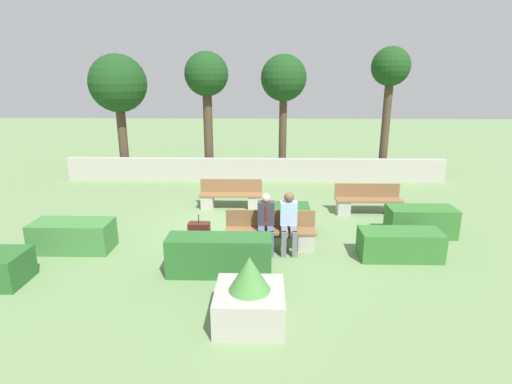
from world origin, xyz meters
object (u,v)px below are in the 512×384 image
at_px(bench_right_side, 368,203).
at_px(tree_leftmost, 118,85).
at_px(planter_corner_left, 250,297).
at_px(tree_center_left, 207,79).
at_px(suitcase, 199,237).
at_px(tree_rightmost, 390,74).
at_px(bench_left_side, 231,198).
at_px(bench_front, 270,234).
at_px(person_seated_man, 266,220).
at_px(tree_center_right, 284,81).
at_px(person_seated_woman, 289,219).

relative_size(bench_right_side, tree_leftmost, 0.40).
xyz_separation_m(planter_corner_left, tree_center_left, (-1.99, 9.80, 3.31)).
height_order(suitcase, tree_leftmost, tree_leftmost).
bearing_deg(tree_rightmost, bench_left_side, -144.13).
relative_size(bench_front, person_seated_man, 1.58).
distance_m(planter_corner_left, tree_center_right, 10.82).
height_order(bench_front, person_seated_woman, person_seated_woman).
bearing_deg(suitcase, bench_right_side, 31.05).
bearing_deg(person_seated_man, tree_center_right, 85.01).
bearing_deg(bench_front, tree_center_right, 85.71).
bearing_deg(bench_left_side, tree_center_right, 59.52).
distance_m(bench_front, tree_center_left, 8.01).
relative_size(bench_left_side, bench_right_side, 1.00).
relative_size(bench_front, tree_center_right, 0.44).
height_order(bench_left_side, tree_rightmost, tree_rightmost).
bearing_deg(tree_center_right, suitcase, -105.98).
relative_size(bench_right_side, tree_center_left, 0.39).
distance_m(suitcase, tree_rightmost, 10.08).
height_order(person_seated_man, tree_rightmost, tree_rightmost).
relative_size(bench_left_side, person_seated_man, 1.43).
bearing_deg(planter_corner_left, person_seated_woman, 74.71).
xyz_separation_m(bench_right_side, planter_corner_left, (-3.19, -5.43, 0.11)).
distance_m(bench_front, tree_leftmost, 9.50).
height_order(person_seated_woman, planter_corner_left, person_seated_woman).
xyz_separation_m(bench_left_side, planter_corner_left, (0.80, -5.86, 0.11)).
bearing_deg(tree_center_left, person_seated_woman, -68.52).
xyz_separation_m(bench_left_side, tree_center_right, (1.71, 4.42, 3.36)).
bearing_deg(person_seated_man, bench_front, 54.61).
bearing_deg(bench_front, suitcase, -173.35).
bearing_deg(tree_center_left, person_seated_man, -72.25).
height_order(bench_front, tree_rightmost, tree_rightmost).
xyz_separation_m(person_seated_man, tree_rightmost, (4.58, 7.14, 3.23)).
height_order(suitcase, tree_center_left, tree_center_left).
relative_size(person_seated_man, person_seated_woman, 0.97).
bearing_deg(bench_right_side, bench_front, -127.90).
height_order(bench_front, suitcase, suitcase).
relative_size(suitcase, tree_center_right, 0.18).
distance_m(tree_leftmost, tree_rightmost, 10.21).
bearing_deg(tree_leftmost, tree_center_right, 4.13).
distance_m(bench_front, planter_corner_left, 2.97).
bearing_deg(person_seated_woman, tree_leftmost, 131.07).
bearing_deg(tree_rightmost, tree_center_left, -178.87).
bearing_deg(bench_right_side, tree_leftmost, 163.60).
bearing_deg(bench_left_side, planter_corner_left, -91.56).
xyz_separation_m(bench_front, bench_left_side, (-1.16, 2.92, -0.01)).
xyz_separation_m(person_seated_woman, suitcase, (-2.01, -0.05, -0.41)).
distance_m(bench_right_side, tree_center_right, 6.33).
distance_m(person_seated_man, person_seated_woman, 0.51).
bearing_deg(person_seated_man, planter_corner_left, -95.19).
xyz_separation_m(suitcase, tree_rightmost, (6.09, 7.18, 3.62)).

